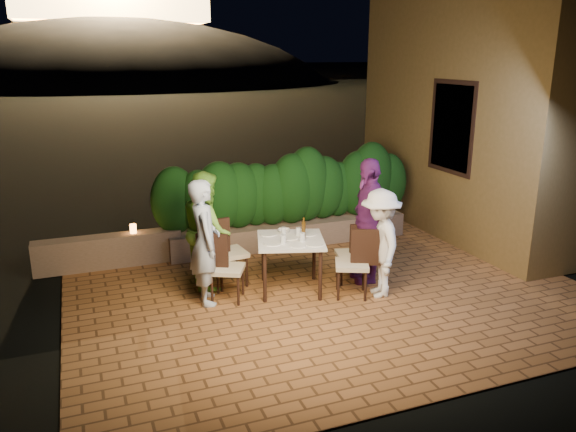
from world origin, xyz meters
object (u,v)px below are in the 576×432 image
chair_right_back (351,253)px  beer_bottle (304,227)px  diner_green (207,229)px  diner_purple (368,220)px  bowl (284,231)px  chair_left_back (229,251)px  dining_table (291,265)px  chair_right_front (352,263)px  diner_white (380,243)px  diner_blue (205,242)px  chair_left_front (227,267)px  parapet_lamp (133,229)px

chair_right_back → beer_bottle: bearing=12.6°
diner_green → diner_purple: diner_purple is taller
bowl → chair_left_back: size_ratio=0.17×
beer_bottle → chair_right_back: beer_bottle is taller
dining_table → beer_bottle: size_ratio=3.18×
chair_right_front → chair_right_back: size_ratio=1.10×
chair_right_back → diner_white: (0.13, -0.58, 0.31)m
bowl → diner_blue: (-1.20, -0.28, 0.06)m
chair_right_front → diner_white: diner_white is taller
chair_right_front → diner_green: (-1.73, 1.09, 0.35)m
beer_bottle → diner_green: 1.36m
chair_left_front → chair_right_back: size_ratio=1.07×
dining_table → parapet_lamp: (-1.91, 1.84, 0.20)m
dining_table → bowl: bearing=85.9°
parapet_lamp → diner_blue: bearing=-67.8°
chair_left_front → diner_blue: bearing=-162.1°
bowl → chair_right_front: size_ratio=0.18×
chair_left_front → chair_right_front: bearing=10.0°
diner_blue → diner_purple: diner_purple is taller
bowl → parapet_lamp: size_ratio=1.23×
dining_table → chair_left_front: (-0.90, 0.00, 0.08)m
diner_purple → chair_right_front: bearing=-35.8°
chair_left_front → parapet_lamp: (-1.01, 1.84, 0.11)m
bowl → chair_left_front: chair_left_front is taller
chair_left_back → diner_green: size_ratio=0.61×
dining_table → diner_blue: 1.26m
diner_purple → dining_table: bearing=-80.3°
dining_table → chair_right_front: chair_right_front is taller
dining_table → chair_left_front: chair_left_front is taller
bowl → chair_right_back: size_ratio=0.20×
diner_blue → beer_bottle: bearing=-86.2°
chair_left_back → diner_blue: diner_blue is taller
diner_green → chair_left_front: bearing=-167.9°
chair_left_back → diner_white: bearing=-37.7°
diner_white → chair_right_back: bearing=-153.0°
chair_left_back → parapet_lamp: size_ratio=7.13×
chair_right_back → diner_white: diner_white is taller
bowl → diner_blue: size_ratio=0.10×
diner_white → bowl: bearing=-117.1°
bowl → diner_green: 1.09m
bowl → diner_green: bearing=164.0°
beer_bottle → diner_green: size_ratio=0.17×
diner_green → beer_bottle: bearing=-115.4°
diner_white → parapet_lamp: diner_white is taller
chair_left_back → beer_bottle: bearing=-33.9°
dining_table → diner_green: diner_green is taller
diner_green → diner_blue: bearing=165.9°
chair_left_front → dining_table: bearing=26.1°
diner_blue → dining_table: bearing=-87.1°
beer_bottle → diner_blue: bearing=178.7°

